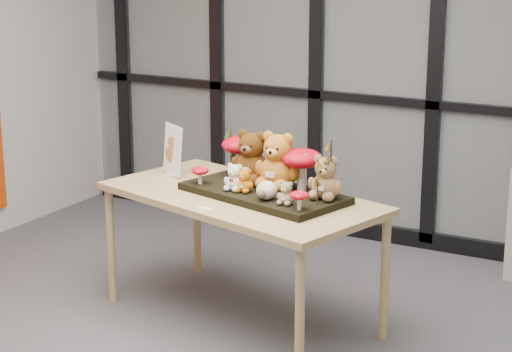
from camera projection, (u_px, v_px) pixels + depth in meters
The scene contains 22 objects.
room_shell at pixel (182, 48), 4.37m from camera, with size 5.00×5.00×5.00m.
glass_partition at pixel (375, 48), 6.53m from camera, with size 4.90×0.06×2.78m.
display_table at pixel (241, 206), 5.29m from camera, with size 1.78×1.21×0.76m.
diorama_tray at pixel (264, 193), 5.22m from camera, with size 0.94×0.47×0.04m, color black.
bear_pooh_yellow at pixel (278, 157), 5.21m from camera, with size 0.27×0.25×0.36m, color #BE691E, non-canonical shape.
bear_brown_medium at pixel (252, 154), 5.34m from camera, with size 0.26×0.23×0.34m, color #452609, non-canonical shape.
bear_tan_back at pixel (326, 175), 5.02m from camera, with size 0.20×0.18×0.26m, color #906745, non-canonical shape.
bear_small_yellow at pixel (245, 179), 5.16m from camera, with size 0.11×0.10×0.15m, color #CE6B0B, non-canonical shape.
bear_white_bow at pixel (235, 176), 5.19m from camera, with size 0.13×0.12×0.17m, color white, non-canonical shape.
bear_beige_small at pixel (286, 192), 4.92m from camera, with size 0.11×0.10×0.14m, color #99895B, non-canonical shape.
plush_cream_hedgehog at pixel (267, 189), 5.02m from camera, with size 0.09×0.08×0.11m, color #EEE5CB, non-canonical shape.
mushroom_back_left at pixel (241, 153), 5.51m from camera, with size 0.24×0.24×0.26m, color #A90513, non-canonical shape.
mushroom_back_right at pixel (302, 167), 5.19m from camera, with size 0.23×0.23×0.26m, color #A90513, non-canonical shape.
mushroom_front_left at pixel (200, 174), 5.32m from camera, with size 0.10×0.10×0.11m, color #A90513, non-canonical shape.
mushroom_front_right at pixel (299, 199), 4.83m from camera, with size 0.10×0.10×0.11m, color #A90513, non-canonical shape.
sprig_green_far_left at pixel (231, 152), 5.53m from camera, with size 0.05×0.05×0.27m, color #19370C, non-canonical shape.
sprig_green_mid_left at pixel (250, 158), 5.50m from camera, with size 0.05×0.05×0.21m, color #19370C, non-canonical shape.
sprig_dry_far_right at pixel (331, 170), 4.98m from camera, with size 0.05×0.05×0.34m, color brown, non-canonical shape.
sprig_dry_mid_right at pixel (318, 182), 4.90m from camera, with size 0.05×0.05×0.25m, color brown, non-canonical shape.
sprig_green_centre at pixel (273, 166), 5.39m from camera, with size 0.05×0.05×0.18m, color #19370C, non-canonical shape.
sign_holder at pixel (173, 152), 5.65m from camera, with size 0.21×0.14×0.31m.
label_card at pixel (205, 208), 5.01m from camera, with size 0.09×0.03×0.00m, color white.
Camera 1 is at (2.41, -3.67, 2.22)m, focal length 65.00 mm.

